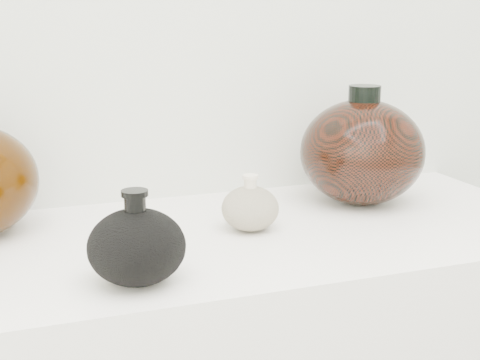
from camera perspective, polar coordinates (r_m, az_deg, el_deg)
name	(u,v)px	position (r m, az deg, el deg)	size (l,w,h in m)	color
black_gourd_vase	(137,246)	(0.91, -8.81, -5.59)	(0.17, 0.17, 0.13)	black
cream_gourd_vase	(250,208)	(1.12, 0.87, -2.40)	(0.10, 0.10, 0.10)	#C0AC96
right_round_pot	(362,151)	(1.29, 10.37, 2.41)	(0.30, 0.30, 0.23)	black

